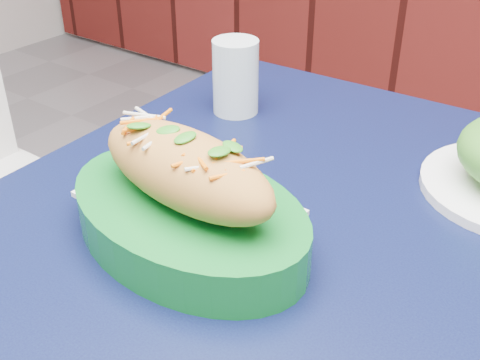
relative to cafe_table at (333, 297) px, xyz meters
The scene contains 3 objects.
cafe_table is the anchor object (origin of this frame).
banh_mi_basket 0.21m from the cafe_table, 141.00° to the right, with size 0.31×0.22×0.13m.
water_glass 0.36m from the cafe_table, 146.23° to the left, with size 0.07×0.07×0.11m, color silver.
Camera 1 is at (0.46, 0.76, 1.14)m, focal length 45.00 mm.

